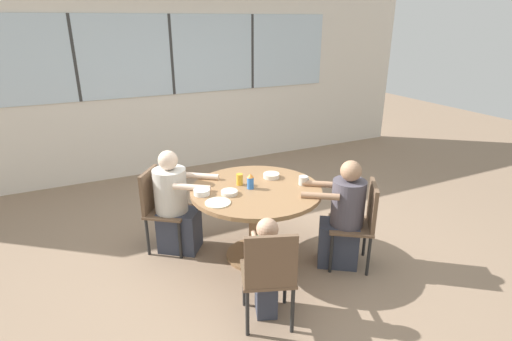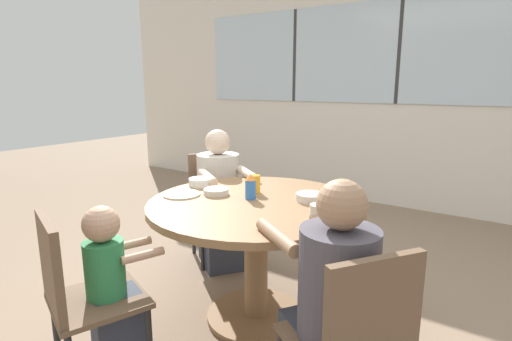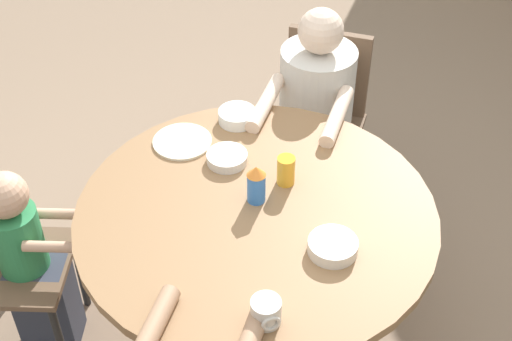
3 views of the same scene
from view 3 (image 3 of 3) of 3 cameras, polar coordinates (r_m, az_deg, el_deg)
The scene contains 12 objects.
ground_plane at distance 3.01m, azimuth -0.00°, elevation -13.50°, with size 16.00×16.00×0.00m, color #8C725B.
dining_table at distance 2.56m, azimuth -0.00°, elevation -5.90°, with size 1.25×1.25×0.75m.
chair_for_man_blue_shirt at distance 3.35m, azimuth 5.28°, elevation 5.13°, with size 0.56×0.56×0.85m.
person_man_blue_shirt at distance 3.23m, azimuth 4.52°, elevation 3.02°, with size 0.67×0.61×1.07m.
person_toddler at distance 2.83m, azimuth -17.46°, elevation -7.36°, with size 0.29×0.37×0.87m.
coffee_mug at distance 2.10m, azimuth 0.82°, elevation -11.26°, with size 0.10×0.09×0.08m.
sippy_cup at distance 2.43m, azimuth 0.02°, elevation -1.04°, with size 0.07×0.07×0.15m.
juice_glass at distance 2.52m, azimuth 2.41°, elevation 0.00°, with size 0.06×0.06×0.11m.
bowl_white_shallow at distance 2.82m, azimuth -1.52°, elevation 4.37°, with size 0.15×0.15×0.05m.
bowl_cereal at distance 2.63m, azimuth -2.33°, elevation 1.03°, with size 0.15×0.15×0.04m.
bowl_fruit at distance 2.31m, azimuth 6.16°, elevation -6.06°, with size 0.16×0.16×0.04m.
plate_tortillas at distance 2.74m, azimuth -5.92°, elevation 2.32°, with size 0.23×0.23×0.01m.
Camera 3 is at (1.68, -0.55, 2.44)m, focal length 50.00 mm.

